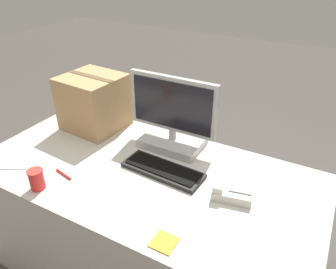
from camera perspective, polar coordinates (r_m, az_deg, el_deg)
ground_plane at (r=2.24m, az=-3.39°, el=-21.69°), size 12.00×12.00×0.00m
office_desk at (r=1.97m, az=-3.72°, el=-15.06°), size 1.80×0.90×0.74m
monitor at (r=1.85m, az=0.80°, el=2.28°), size 0.52×0.24×0.42m
keyboard at (r=1.71m, az=-0.90°, el=-6.18°), size 0.44×0.18×0.03m
desk_phone at (r=1.60m, az=11.13°, el=-8.96°), size 0.22×0.22×0.08m
paper_cup_left at (r=1.70m, az=-21.92°, el=-7.26°), size 0.07×0.07×0.10m
spoon at (r=1.90m, az=-24.41°, el=-5.47°), size 0.15×0.10×0.00m
cardboard_box at (r=2.11m, az=-12.81°, el=5.51°), size 0.37×0.36×0.34m
pen_marker at (r=1.77m, az=-17.75°, el=-6.61°), size 0.12×0.04×0.01m
sticky_note_pad at (r=1.37m, az=-0.68°, el=-18.25°), size 0.10×0.10×0.01m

